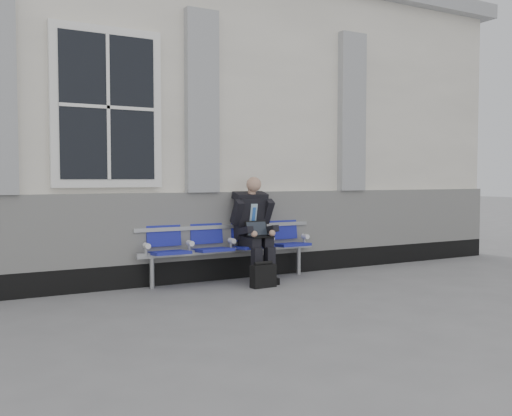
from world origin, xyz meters
TOP-DOWN VIEW (x-y plane):
  - ground at (0.00, 0.00)m, footprint 70.00×70.00m
  - station_building at (-0.02, 3.47)m, footprint 14.40×4.40m
  - bench at (1.95, 1.32)m, footprint 2.60×0.47m
  - businessman at (2.24, 1.19)m, footprint 0.56×0.75m
  - briefcase at (2.11, 0.69)m, footprint 0.33×0.16m

SIDE VIEW (x-z plane):
  - ground at x=0.00m, z-range 0.00..0.00m
  - briefcase at x=2.11m, z-range -0.01..0.32m
  - bench at x=1.95m, z-range 0.10..1.01m
  - businessman at x=2.24m, z-range 0.06..1.46m
  - station_building at x=-0.02m, z-range -0.02..4.47m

